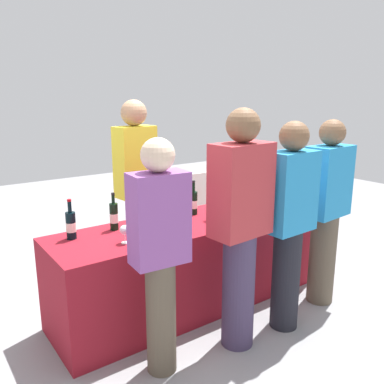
% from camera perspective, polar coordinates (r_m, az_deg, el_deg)
% --- Properties ---
extents(ground_plane, '(12.00, 12.00, 0.00)m').
position_cam_1_polar(ground_plane, '(3.71, -0.00, -15.33)').
color(ground_plane, gray).
extents(tasting_table, '(2.39, 0.69, 0.76)m').
position_cam_1_polar(tasting_table, '(3.54, -0.00, -9.95)').
color(tasting_table, maroon).
rests_on(tasting_table, ground_plane).
extents(wine_bottle_0, '(0.07, 0.07, 0.30)m').
position_cam_1_polar(wine_bottle_0, '(3.10, -16.66, -4.46)').
color(wine_bottle_0, black).
rests_on(wine_bottle_0, tasting_table).
extents(wine_bottle_1, '(0.07, 0.07, 0.30)m').
position_cam_1_polar(wine_bottle_1, '(3.22, -10.92, -3.36)').
color(wine_bottle_1, black).
rests_on(wine_bottle_1, tasting_table).
extents(wine_bottle_2, '(0.08, 0.08, 0.30)m').
position_cam_1_polar(wine_bottle_2, '(3.26, -6.38, -2.99)').
color(wine_bottle_2, black).
rests_on(wine_bottle_2, tasting_table).
extents(wine_bottle_3, '(0.07, 0.07, 0.34)m').
position_cam_1_polar(wine_bottle_3, '(3.38, -5.47, -2.15)').
color(wine_bottle_3, black).
rests_on(wine_bottle_3, tasting_table).
extents(wine_bottle_4, '(0.07, 0.07, 0.30)m').
position_cam_1_polar(wine_bottle_4, '(3.56, 0.22, -1.48)').
color(wine_bottle_4, black).
rests_on(wine_bottle_4, tasting_table).
extents(wine_bottle_5, '(0.07, 0.07, 0.31)m').
position_cam_1_polar(wine_bottle_5, '(3.80, 6.74, -0.58)').
color(wine_bottle_5, black).
rests_on(wine_bottle_5, tasting_table).
extents(wine_bottle_6, '(0.07, 0.07, 0.32)m').
position_cam_1_polar(wine_bottle_6, '(3.88, 7.58, -0.25)').
color(wine_bottle_6, black).
rests_on(wine_bottle_6, tasting_table).
extents(wine_glass_0, '(0.07, 0.07, 0.13)m').
position_cam_1_polar(wine_glass_0, '(2.93, -9.45, -5.37)').
color(wine_glass_0, silver).
rests_on(wine_glass_0, tasting_table).
extents(wine_glass_1, '(0.07, 0.07, 0.13)m').
position_cam_1_polar(wine_glass_1, '(3.39, 2.53, -2.55)').
color(wine_glass_1, silver).
rests_on(wine_glass_1, tasting_table).
extents(wine_glass_2, '(0.07, 0.07, 0.15)m').
position_cam_1_polar(wine_glass_2, '(3.57, 7.53, -1.60)').
color(wine_glass_2, silver).
rests_on(wine_glass_2, tasting_table).
extents(ice_bucket, '(0.23, 0.23, 0.16)m').
position_cam_1_polar(ice_bucket, '(3.99, 10.25, -0.42)').
color(ice_bucket, silver).
rests_on(ice_bucket, tasting_table).
extents(server_pouring, '(0.39, 0.24, 1.75)m').
position_cam_1_polar(server_pouring, '(3.80, -7.85, 0.98)').
color(server_pouring, black).
rests_on(server_pouring, ground_plane).
extents(guest_0, '(0.37, 0.22, 1.55)m').
position_cam_1_polar(guest_0, '(2.56, -4.57, -8.17)').
color(guest_0, brown).
rests_on(guest_0, ground_plane).
extents(guest_1, '(0.44, 0.26, 1.71)m').
position_cam_1_polar(guest_1, '(2.82, 6.80, -4.46)').
color(guest_1, '#3F3351').
rests_on(guest_1, ground_plane).
extents(guest_2, '(0.40, 0.23, 1.61)m').
position_cam_1_polar(guest_2, '(3.12, 13.50, -3.93)').
color(guest_2, black).
rests_on(guest_2, ground_plane).
extents(guest_3, '(0.43, 0.26, 1.60)m').
position_cam_1_polar(guest_3, '(3.62, 18.36, -2.08)').
color(guest_3, brown).
rests_on(guest_3, ground_plane).
extents(menu_board, '(0.60, 0.05, 0.90)m').
position_cam_1_polar(menu_board, '(4.78, 0.41, -2.69)').
color(menu_board, white).
rests_on(menu_board, ground_plane).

